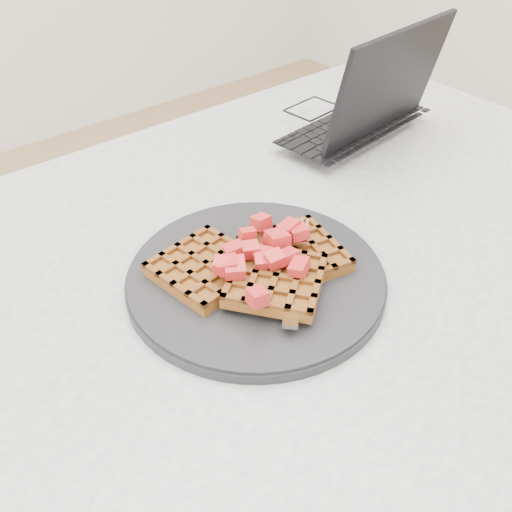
# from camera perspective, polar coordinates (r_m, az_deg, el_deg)

# --- Properties ---
(table) EXTENTS (1.20, 0.80, 0.75)m
(table) POSITION_cam_1_polar(r_m,az_deg,el_deg) (0.80, 2.49, -5.54)
(table) COLOR silver
(table) RESTS_ON ground
(plate) EXTENTS (0.30, 0.30, 0.02)m
(plate) POSITION_cam_1_polar(r_m,az_deg,el_deg) (0.66, -0.00, -2.17)
(plate) COLOR black
(plate) RESTS_ON table
(waffles) EXTENTS (0.21, 0.20, 0.03)m
(waffles) POSITION_cam_1_polar(r_m,az_deg,el_deg) (0.65, 0.23, -1.04)
(waffles) COLOR brown
(waffles) RESTS_ON plate
(strawberry_pile) EXTENTS (0.15, 0.15, 0.02)m
(strawberry_pile) POSITION_cam_1_polar(r_m,az_deg,el_deg) (0.63, -0.00, 0.99)
(strawberry_pile) COLOR #A7090C
(strawberry_pile) RESTS_ON waffles
(fork) EXTENTS (0.15, 0.14, 0.02)m
(fork) POSITION_cam_1_polar(r_m,az_deg,el_deg) (0.65, 3.98, -1.38)
(fork) COLOR silver
(fork) RESTS_ON plate
(laptop) EXTENTS (0.30, 0.23, 0.19)m
(laptop) POSITION_cam_1_polar(r_m,az_deg,el_deg) (0.99, 9.04, 13.87)
(laptop) COLOR black
(laptop) RESTS_ON table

